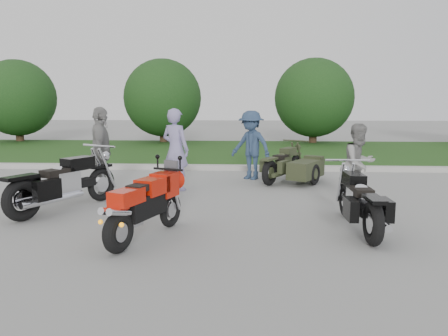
# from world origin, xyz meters

# --- Properties ---
(ground) EXTENTS (80.00, 80.00, 0.00)m
(ground) POSITION_xyz_m (0.00, 0.00, 0.00)
(ground) COLOR #979792
(ground) RESTS_ON ground
(curb) EXTENTS (60.00, 0.30, 0.15)m
(curb) POSITION_xyz_m (0.00, 6.00, 0.07)
(curb) COLOR #B0ADA5
(curb) RESTS_ON ground
(grass_strip) EXTENTS (60.00, 8.00, 0.14)m
(grass_strip) POSITION_xyz_m (0.00, 10.15, 0.07)
(grass_strip) COLOR #29541C
(grass_strip) RESTS_ON ground
(tree_far_left) EXTENTS (3.60, 3.60, 4.00)m
(tree_far_left) POSITION_xyz_m (-10.00, 13.50, 2.19)
(tree_far_left) COLOR #3F2B1C
(tree_far_left) RESTS_ON ground
(tree_mid_left) EXTENTS (3.60, 3.60, 4.00)m
(tree_mid_left) POSITION_xyz_m (-3.00, 13.50, 2.19)
(tree_mid_left) COLOR #3F2B1C
(tree_mid_left) RESTS_ON ground
(tree_mid_right) EXTENTS (3.60, 3.60, 4.00)m
(tree_mid_right) POSITION_xyz_m (4.00, 13.50, 2.19)
(tree_mid_right) COLOR #3F2B1C
(tree_mid_right) RESTS_ON ground
(sportbike_red) EXTENTS (0.85, 1.88, 0.93)m
(sportbike_red) POSITION_xyz_m (-0.52, -0.70, 0.55)
(sportbike_red) COLOR black
(sportbike_red) RESTS_ON ground
(cruiser_left) EXTENTS (1.32, 2.32, 0.98)m
(cruiser_left) POSITION_xyz_m (-2.49, 0.88, 0.50)
(cruiser_left) COLOR black
(cruiser_left) RESTS_ON ground
(cruiser_right) EXTENTS (0.40, 2.26, 0.87)m
(cruiser_right) POSITION_xyz_m (2.79, -0.08, 0.44)
(cruiser_right) COLOR black
(cruiser_right) RESTS_ON ground
(cruiser_sidecar) EXTENTS (1.67, 2.03, 0.84)m
(cruiser_sidecar) POSITION_xyz_m (2.21, 4.03, 0.39)
(cruiser_sidecar) COLOR black
(cruiser_sidecar) RESTS_ON ground
(person_stripe) EXTENTS (0.82, 0.72, 1.89)m
(person_stripe) POSITION_xyz_m (-0.67, 3.00, 0.95)
(person_stripe) COLOR #8B82B1
(person_stripe) RESTS_ON ground
(person_grey) EXTENTS (0.98, 0.92, 1.61)m
(person_grey) POSITION_xyz_m (3.26, 1.96, 0.80)
(person_grey) COLOR gray
(person_grey) RESTS_ON ground
(person_denim) EXTENTS (1.34, 1.20, 1.81)m
(person_denim) POSITION_xyz_m (1.08, 4.51, 0.90)
(person_denim) COLOR navy
(person_denim) RESTS_ON ground
(person_back) EXTENTS (0.75, 1.22, 1.93)m
(person_back) POSITION_xyz_m (-2.18, 2.31, 0.97)
(person_back) COLOR gray
(person_back) RESTS_ON ground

